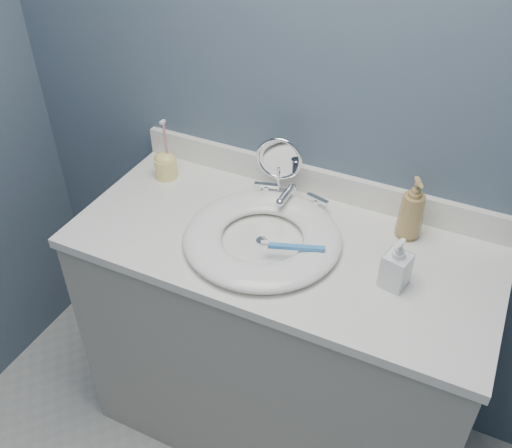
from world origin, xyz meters
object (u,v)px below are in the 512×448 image
Objects in this scene: soap_bottle_clear at (397,263)px; toothbrush_holder at (166,164)px; makeup_mirror at (279,166)px; soap_bottle_amber at (412,208)px.

toothbrush_holder reaches higher than soap_bottle_clear.
makeup_mirror reaches higher than soap_bottle_amber.
soap_bottle_clear is 0.69× the size of toothbrush_holder.
soap_bottle_clear is at bearing -114.35° from soap_bottle_amber.
toothbrush_holder is (-0.38, -0.05, -0.07)m from makeup_mirror.
soap_bottle_clear is 0.83m from toothbrush_holder.
toothbrush_holder is (-0.81, 0.17, -0.02)m from soap_bottle_clear.
makeup_mirror is at bearing 149.52° from soap_bottle_amber.
makeup_mirror is at bearing 7.92° from toothbrush_holder.
makeup_mirror is 0.49m from soap_bottle_clear.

